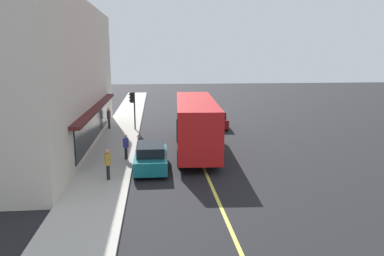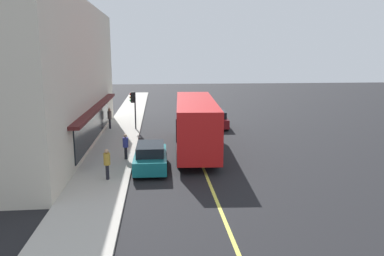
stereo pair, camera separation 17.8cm
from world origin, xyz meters
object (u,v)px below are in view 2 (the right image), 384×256
at_px(traffic_light, 133,102).
at_px(pedestrian_near_storefront, 110,116).
at_px(car_maroon, 217,119).
at_px(car_teal, 151,157).
at_px(bus, 196,122).
at_px(pedestrian_waiting, 126,144).
at_px(pedestrian_mid_block, 107,161).

height_order(traffic_light, pedestrian_near_storefront, traffic_light).
relative_size(traffic_light, car_maroon, 0.73).
bearing_deg(car_teal, traffic_light, 8.17).
xyz_separation_m(bus, pedestrian_waiting, (-2.21, 4.55, -0.90)).
bearing_deg(pedestrian_near_storefront, car_teal, -162.40).
height_order(car_maroon, car_teal, same).
relative_size(car_teal, pedestrian_mid_block, 2.67).
height_order(car_teal, pedestrian_waiting, pedestrian_waiting).
bearing_deg(pedestrian_waiting, traffic_light, 0.44).
bearing_deg(traffic_light, car_teal, -171.83).
relative_size(pedestrian_near_storefront, pedestrian_mid_block, 1.10).
bearing_deg(pedestrian_near_storefront, pedestrian_waiting, -167.71).
relative_size(pedestrian_waiting, pedestrian_near_storefront, 0.88).
bearing_deg(pedestrian_mid_block, car_maroon, -29.24).
bearing_deg(car_maroon, pedestrian_mid_block, 150.76).
bearing_deg(car_maroon, pedestrian_waiting, 144.91).
xyz_separation_m(car_maroon, car_teal, (-12.16, 5.72, 0.00)).
height_order(bus, car_teal, bus).
height_order(traffic_light, pedestrian_waiting, traffic_light).
distance_m(bus, pedestrian_near_storefront, 10.22).
height_order(car_maroon, pedestrian_near_storefront, pedestrian_near_storefront).
height_order(pedestrian_waiting, pedestrian_mid_block, pedestrian_mid_block).
distance_m(car_maroon, pedestrian_near_storefront, 9.46).
relative_size(car_maroon, pedestrian_near_storefront, 2.46).
distance_m(traffic_light, pedestrian_near_storefront, 2.48).
distance_m(pedestrian_waiting, pedestrian_mid_block, 3.83).
distance_m(car_maroon, pedestrian_waiting, 12.67).
distance_m(bus, traffic_light, 8.67).
bearing_deg(pedestrian_waiting, bus, -64.09).
distance_m(car_teal, pedestrian_near_storefront, 12.27).
distance_m(car_maroon, car_teal, 13.44).
bearing_deg(bus, pedestrian_waiting, 115.91).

